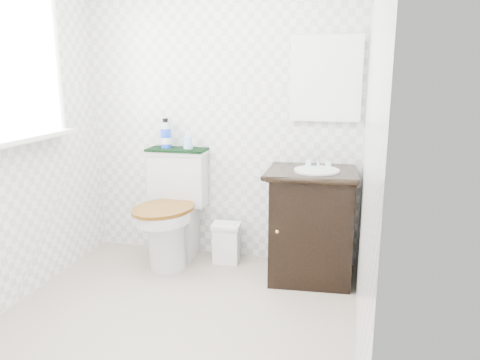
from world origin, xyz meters
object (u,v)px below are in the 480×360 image
at_px(toilet, 173,215).
at_px(trash_bin, 226,242).
at_px(cup, 188,143).
at_px(mouthwash_bottle, 166,134).
at_px(vanity, 311,222).

distance_m(toilet, trash_bin, 0.48).
bearing_deg(cup, mouthwash_bottle, 179.87).
xyz_separation_m(toilet, cup, (0.09, 0.14, 0.57)).
height_order(trash_bin, mouthwash_bottle, mouthwash_bottle).
distance_m(toilet, cup, 0.59).
bearing_deg(trash_bin, mouthwash_bottle, 172.63).
distance_m(vanity, trash_bin, 0.74).
bearing_deg(vanity, cup, 168.63).
distance_m(mouthwash_bottle, cup, 0.20).
height_order(vanity, mouthwash_bottle, mouthwash_bottle).
xyz_separation_m(vanity, mouthwash_bottle, (-1.20, 0.20, 0.58)).
height_order(vanity, trash_bin, vanity).
height_order(mouthwash_bottle, cup, mouthwash_bottle).
distance_m(toilet, vanity, 1.10).
bearing_deg(cup, vanity, -11.37).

